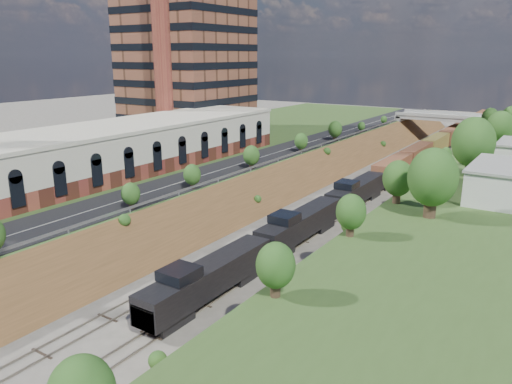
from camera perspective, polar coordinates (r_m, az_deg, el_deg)
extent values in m
cube|color=#385623|center=(97.99, -7.22, 3.85)|extent=(44.00, 180.00, 5.00)
cube|color=brown|center=(86.33, 4.09, 0.65)|extent=(10.00, 180.00, 10.00)
cube|color=brown|center=(78.53, 18.26, -1.62)|extent=(10.00, 180.00, 10.00)
cube|color=gray|center=(82.72, 9.18, -0.11)|extent=(1.58, 180.00, 0.18)
cube|color=gray|center=(80.87, 12.54, -0.64)|extent=(1.58, 180.00, 0.18)
cube|color=black|center=(87.39, 1.57, 4.26)|extent=(8.00, 180.00, 0.10)
cube|color=#99999E|center=(85.27, 3.92, 4.29)|extent=(0.06, 171.00, 0.30)
cube|color=brown|center=(78.37, -14.88, 3.23)|extent=(14.00, 62.00, 2.20)
cube|color=beige|center=(77.78, -15.04, 5.57)|extent=(14.00, 62.00, 4.30)
cube|color=beige|center=(77.43, -15.16, 7.32)|extent=(14.30, 62.30, 0.50)
cube|color=brown|center=(112.41, -8.05, 17.86)|extent=(22.00, 22.00, 44.00)
cylinder|color=brown|center=(95.10, -10.77, 17.00)|extent=(3.20, 3.20, 40.00)
cube|color=gray|center=(142.41, 16.24, 7.21)|extent=(1.50, 8.00, 6.20)
cube|color=gray|center=(137.62, 25.45, 6.06)|extent=(1.50, 8.00, 6.20)
cube|color=gray|center=(139.18, 20.89, 7.93)|extent=(24.00, 8.00, 1.00)
cube|color=gray|center=(135.21, 20.55, 8.11)|extent=(24.00, 0.30, 0.80)
cube|color=gray|center=(142.98, 21.28, 8.39)|extent=(24.00, 0.30, 0.80)
cube|color=silver|center=(67.10, 27.25, 0.80)|extent=(9.00, 12.00, 4.00)
cylinder|color=#473323|center=(56.75, 19.28, -1.48)|extent=(1.30, 1.30, 2.62)
ellipsoid|color=#365C20|center=(55.96, 19.57, 1.61)|extent=(5.25, 5.25, 6.30)
cylinder|color=#473323|center=(55.22, -17.20, -2.52)|extent=(0.66, 0.66, 1.22)
ellipsoid|color=#365C20|center=(54.80, -17.32, -1.05)|extent=(2.45, 2.45, 2.94)
cube|color=black|center=(43.92, -9.88, -14.16)|extent=(2.40, 4.00, 0.90)
cube|color=black|center=(46.74, -5.41, -9.64)|extent=(2.81, 16.86, 2.63)
cube|color=black|center=(42.34, -11.37, -13.35)|extent=(2.59, 3.00, 1.80)
cube|color=silver|center=(41.87, -11.45, -12.15)|extent=(2.59, 3.00, 0.15)
cube|color=black|center=(43.25, -8.74, -9.17)|extent=(2.75, 3.10, 0.90)
cube|color=black|center=(60.68, 5.10, -3.63)|extent=(2.81, 16.86, 2.63)
cube|color=black|center=(76.27, 11.44, 0.11)|extent=(2.81, 16.86, 2.63)
cube|color=brown|center=(134.89, 21.42, 6.11)|extent=(2.81, 105.37, 3.37)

